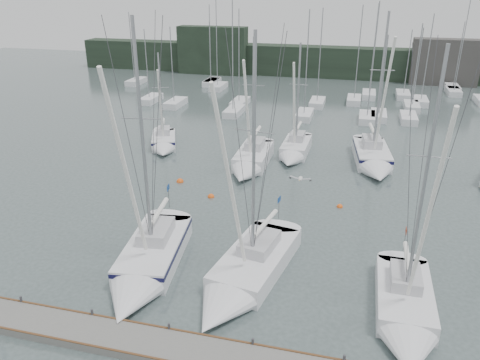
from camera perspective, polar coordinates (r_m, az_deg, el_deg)
name	(u,v)px	position (r m, az deg, el deg)	size (l,w,h in m)	color
ground	(233,291)	(25.77, -0.82, -13.35)	(160.00, 160.00, 0.00)	#445351
dock	(204,354)	(21.99, -4.46, -20.43)	(24.00, 2.00, 0.40)	#63635E
far_treeline	(329,62)	(83.14, 10.78, 13.95)	(90.00, 4.00, 5.00)	black
far_building_left	(213,50)	(84.68, -3.35, 15.50)	(12.00, 3.00, 8.00)	black
far_building_right	(445,62)	(81.79, 23.70, 13.02)	(10.00, 3.00, 7.00)	#403E3B
mast_forest	(340,99)	(65.40, 12.11, 9.58)	(60.97, 25.67, 14.44)	white
sailboat_near_left	(145,268)	(26.95, -11.46, -10.47)	(4.25, 10.27, 14.87)	white
sailboat_near_center	(240,282)	(25.52, 0.00, -12.29)	(4.76, 10.36, 14.38)	white
sailboat_near_right	(406,318)	(24.53, 19.59, -15.61)	(2.72, 8.54, 13.98)	white
sailboat_mid_a	(164,144)	(46.59, -9.29, 4.38)	(4.43, 6.74, 9.87)	white
sailboat_mid_b	(250,163)	(40.93, 1.21, 2.10)	(2.79, 8.58, 11.97)	white
sailboat_mid_c	(294,152)	(44.00, 6.57, 3.43)	(2.49, 7.31, 11.05)	white
sailboat_mid_d	(374,160)	(42.97, 15.99, 2.31)	(3.93, 9.20, 14.00)	white
buoy_a	(211,197)	(35.98, -3.56, -2.08)	(0.52, 0.52, 0.52)	#ED5715
buoy_b	(340,207)	(35.15, 12.05, -3.23)	(0.45, 0.45, 0.45)	#ED5715
buoy_c	(180,182)	(38.89, -7.33, -0.22)	(0.58, 0.58, 0.58)	#ED5715
seagull	(300,179)	(24.05, 7.36, 0.17)	(1.07, 0.49, 0.21)	silver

